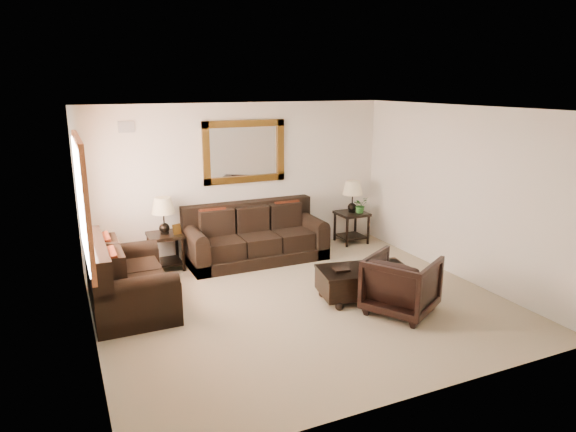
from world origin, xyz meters
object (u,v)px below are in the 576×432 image
coffee_table (364,279)px  armchair (401,282)px  sofa (255,240)px  end_table_right (352,203)px  end_table_left (164,223)px  loveseat (125,283)px

coffee_table → armchair: bearing=-63.7°
sofa → end_table_right: size_ratio=1.97×
end_table_left → armchair: 3.96m
coffee_table → sofa: bearing=121.4°
sofa → armchair: size_ratio=2.73×
sofa → end_table_right: (2.07, 0.15, 0.44)m
coffee_table → armchair: armchair is taller
armchair → coffee_table: bearing=-14.9°
end_table_right → sofa: bearing=-175.7°
loveseat → end_table_left: size_ratio=1.44×
armchair → loveseat: bearing=32.8°
end_table_right → coffee_table: 2.72m
sofa → end_table_left: (-1.52, 0.15, 0.44)m
end_table_left → armchair: end_table_left is taller
sofa → loveseat: size_ratio=1.36×
sofa → loveseat: bearing=-153.2°
end_table_right → armchair: end_table_right is taller
end_table_right → end_table_left: bearing=-180.0°
armchair → end_table_right: bearing=-49.9°
armchair → end_table_left: bearing=9.5°
loveseat → end_table_left: 1.62m
sofa → armchair: 3.03m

